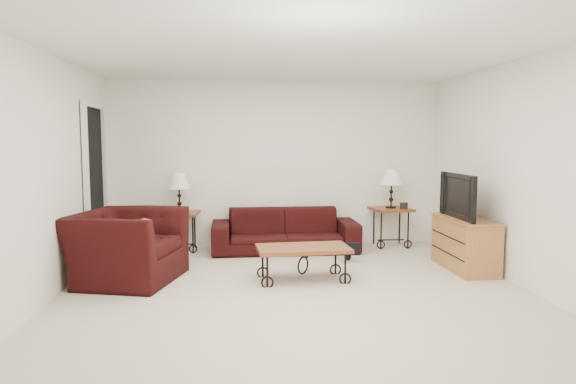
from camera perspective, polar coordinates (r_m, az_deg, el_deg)
The scene contains 20 objects.
ground at distance 5.81m, azimuth 0.73°, elevation -10.56°, with size 5.00×5.00×0.00m, color beige.
wall_back at distance 8.07m, azimuth -1.33°, elevation 3.04°, with size 5.00×0.02×2.50m, color white.
wall_front at distance 3.13m, azimuth 6.08°, elevation -1.28°, with size 5.00×0.02×2.50m, color white.
wall_left at distance 5.85m, azimuth -24.37°, elevation 1.50°, with size 0.02×5.00×2.50m, color white.
wall_right at distance 6.38m, azimuth 23.65°, elevation 1.84°, with size 0.02×5.00×2.50m, color white.
ceiling at distance 5.64m, azimuth 0.76°, elevation 14.60°, with size 5.00×5.00×0.00m, color white.
doorway at distance 7.44m, azimuth -20.09°, elevation 0.68°, with size 0.08×0.94×2.04m, color black.
sofa at distance 7.71m, azimuth -0.34°, elevation -4.14°, with size 2.11×0.82×0.61m, color black.
side_table_left at distance 7.89m, azimuth -11.55°, elevation -4.18°, with size 0.52×0.52×0.57m, color brown.
side_table_right at distance 8.20m, azimuth 10.99°, elevation -3.73°, with size 0.54×0.54×0.59m, color brown.
lamp_left at distance 7.82m, azimuth -11.64°, elevation -0.05°, with size 0.32×0.32×0.57m, color black, non-canonical shape.
lamp_right at distance 8.13m, azimuth 11.07°, elevation 0.37°, with size 0.33×0.33×0.59m, color black, non-canonical shape.
photo_frame_left at distance 7.71m, azimuth -12.82°, elevation -1.93°, with size 0.11×0.02×0.10m, color black.
photo_frame_right at distance 8.06m, azimuth 12.37°, elevation -1.46°, with size 0.12×0.02×0.10m, color black.
coffee_table at distance 6.16m, azimuth 1.63°, elevation -7.70°, with size 1.06×0.57×0.40m, color brown.
armchair at distance 6.38m, azimuth -16.98°, elevation -5.62°, with size 1.24×1.08×0.80m, color black.
throw_pillow at distance 6.28m, azimuth -15.75°, elevation -4.66°, with size 0.36×0.10×0.36m, color red.
tv_stand at distance 7.01m, azimuth 18.51°, elevation -5.30°, with size 0.45×1.08×0.65m, color #C57149.
television at distance 6.92m, azimuth 18.51°, elevation -0.41°, with size 0.97×0.13×0.56m, color black.
backpack at distance 7.17m, azimuth 6.53°, elevation -5.53°, with size 0.36×0.28×0.47m, color black.
Camera 1 is at (-0.65, -5.54, 1.63)m, focal length 33.01 mm.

